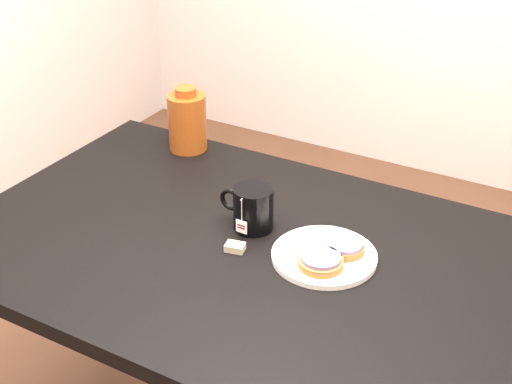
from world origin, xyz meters
TOP-DOWN VIEW (x-y plane):
  - table at (0.00, 0.00)m, footprint 1.40×0.90m
  - plate at (0.19, 0.04)m, footprint 0.24×0.24m
  - bagel_back at (0.22, 0.07)m, footprint 0.11×0.11m
  - bagel_front at (0.20, -0.01)m, footprint 0.12×0.12m
  - mug at (-0.02, 0.08)m, footprint 0.15×0.11m
  - teabag_pouch at (-0.01, -0.03)m, footprint 0.05×0.04m
  - bagel_package at (-0.41, 0.37)m, footprint 0.13×0.13m

SIDE VIEW (x-z plane):
  - table at x=0.00m, z-range 0.29..1.04m
  - teabag_pouch at x=-0.01m, z-range 0.75..0.77m
  - plate at x=0.19m, z-range 0.75..0.77m
  - bagel_front at x=0.20m, z-range 0.76..0.79m
  - bagel_back at x=0.22m, z-range 0.76..0.79m
  - mug at x=-0.02m, z-range 0.75..0.86m
  - bagel_package at x=-0.41m, z-range 0.74..0.94m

